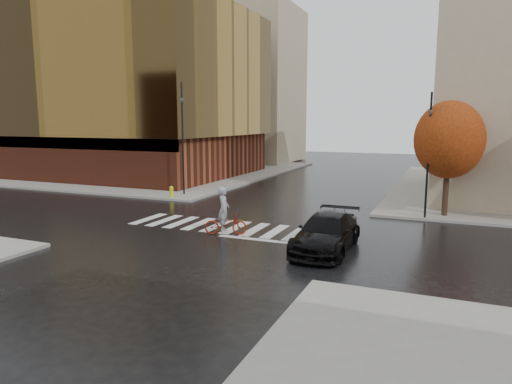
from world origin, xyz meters
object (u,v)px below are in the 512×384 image
Objects in this scene: traffic_light_nw at (183,130)px; fire_hydrant at (171,191)px; cyclist at (225,218)px; traffic_light_ne at (429,148)px; sedan at (327,233)px.

fire_hydrant is (-0.03, -1.61, -4.27)m from traffic_light_nw.
traffic_light_ne reaches higher than cyclist.
sedan is 2.29× the size of cyclist.
fire_hydrant is (-13.29, 8.30, -0.18)m from sedan.
traffic_light_nw is 9.91× the size of fire_hydrant.
fire_hydrant is at bearing -15.84° from traffic_light_ne.
sedan is at bearing 50.95° from traffic_light_ne.
traffic_light_ne is at bearing 104.83° from traffic_light_nw.
sedan is 17.05m from traffic_light_nw.
fire_hydrant is (-8.02, 7.50, -0.20)m from cyclist.
sedan is 5.33m from cyclist.
traffic_light_ne is (16.85, -1.81, -0.82)m from traffic_light_nw.
cyclist is at bearing 62.21° from traffic_light_nw.
sedan reaches higher than fire_hydrant.
traffic_light_ne is (8.86, 7.30, 3.24)m from cyclist.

